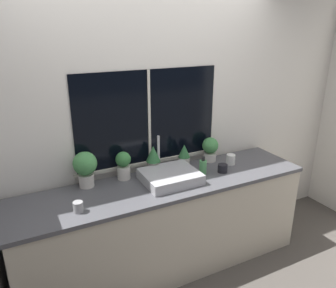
% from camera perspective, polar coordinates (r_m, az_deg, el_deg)
% --- Properties ---
extents(ground_plane, '(14.00, 14.00, 0.00)m').
position_cam_1_polar(ground_plane, '(3.14, 2.33, -23.49)').
color(ground_plane, '#4C4742').
extents(wall_back, '(8.00, 0.09, 2.70)m').
position_cam_1_polar(wall_back, '(3.00, -3.59, 4.24)').
color(wall_back, silver).
rests_on(wall_back, ground_plane).
extents(wall_right, '(0.06, 7.00, 2.70)m').
position_cam_1_polar(wall_right, '(4.98, 18.09, 9.61)').
color(wall_right, silver).
rests_on(wall_right, ground_plane).
extents(counter, '(2.61, 0.63, 0.88)m').
position_cam_1_polar(counter, '(3.08, -0.38, -14.02)').
color(counter, beige).
rests_on(counter, ground_plane).
extents(sink, '(0.47, 0.46, 0.35)m').
position_cam_1_polar(sink, '(2.86, 0.35, -5.63)').
color(sink, '#ADADB2').
rests_on(sink, counter).
extents(potted_plant_far_left, '(0.20, 0.20, 0.31)m').
position_cam_1_polar(potted_plant_far_left, '(2.80, -14.22, -3.83)').
color(potted_plant_far_left, silver).
rests_on(potted_plant_far_left, counter).
extents(potted_plant_left, '(0.13, 0.13, 0.25)m').
position_cam_1_polar(potted_plant_left, '(2.89, -7.78, -3.55)').
color(potted_plant_left, silver).
rests_on(potted_plant_left, counter).
extents(potted_plant_center, '(0.13, 0.13, 0.26)m').
position_cam_1_polar(potted_plant_center, '(2.98, -2.59, -2.37)').
color(potted_plant_center, silver).
rests_on(potted_plant_center, counter).
extents(potted_plant_right, '(0.11, 0.11, 0.22)m').
position_cam_1_polar(potted_plant_right, '(3.13, 2.82, -1.96)').
color(potted_plant_right, silver).
rests_on(potted_plant_right, counter).
extents(potted_plant_far_right, '(0.16, 0.16, 0.24)m').
position_cam_1_polar(potted_plant_far_right, '(3.27, 7.35, -0.72)').
color(potted_plant_far_right, silver).
rests_on(potted_plant_far_right, counter).
extents(soap_bottle, '(0.07, 0.07, 0.17)m').
position_cam_1_polar(soap_bottle, '(3.00, 6.09, -3.96)').
color(soap_bottle, '#519E5B').
rests_on(soap_bottle, counter).
extents(mug_white, '(0.09, 0.09, 0.10)m').
position_cam_1_polar(mug_white, '(3.25, 10.86, -2.65)').
color(mug_white, white).
rests_on(mug_white, counter).
extents(mug_grey, '(0.07, 0.07, 0.08)m').
position_cam_1_polar(mug_grey, '(2.50, -15.37, -10.53)').
color(mug_grey, gray).
rests_on(mug_grey, counter).
extents(mug_black, '(0.09, 0.09, 0.08)m').
position_cam_1_polar(mug_black, '(3.07, 9.48, -4.19)').
color(mug_black, black).
rests_on(mug_black, counter).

